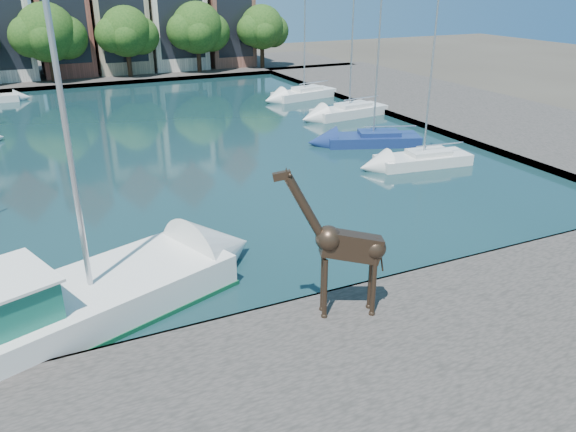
% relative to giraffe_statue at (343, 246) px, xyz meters
% --- Properties ---
extents(ground, '(160.00, 160.00, 0.00)m').
position_rel_giraffe_statue_xyz_m(ground, '(0.93, 1.41, -2.93)').
color(ground, '#38332B').
rests_on(ground, ground).
extents(water_basin, '(38.00, 50.00, 0.08)m').
position_rel_giraffe_statue_xyz_m(water_basin, '(0.93, 25.41, -2.89)').
color(water_basin, black).
rests_on(water_basin, ground).
extents(near_quay, '(50.00, 14.00, 0.50)m').
position_rel_giraffe_statue_xyz_m(near_quay, '(0.93, -5.59, -2.68)').
color(near_quay, '#48413E').
rests_on(near_quay, ground).
extents(far_quay, '(60.00, 16.00, 0.50)m').
position_rel_giraffe_statue_xyz_m(far_quay, '(0.93, 57.41, -2.68)').
color(far_quay, '#48413E').
rests_on(far_quay, ground).
extents(right_quay, '(14.00, 52.00, 0.50)m').
position_rel_giraffe_statue_xyz_m(right_quay, '(25.93, 25.41, -2.68)').
color(right_quay, '#48413E').
rests_on(right_quay, ground).
extents(townhouse_center, '(5.44, 9.18, 16.93)m').
position_rel_giraffe_statue_xyz_m(townhouse_center, '(-3.07, 57.39, 5.44)').
color(townhouse_center, brown).
rests_on(townhouse_center, far_quay).
extents(townhouse_east_inner, '(5.94, 9.18, 15.79)m').
position_rel_giraffe_statue_xyz_m(townhouse_east_inner, '(2.93, 57.40, 4.80)').
color(townhouse_east_inner, tan).
rests_on(townhouse_east_inner, far_quay).
extents(townhouse_east_mid, '(6.43, 9.18, 16.65)m').
position_rel_giraffe_statue_xyz_m(townhouse_east_mid, '(9.43, 57.40, 5.17)').
color(townhouse_east_mid, beige).
rests_on(townhouse_east_mid, far_quay).
extents(townhouse_east_end, '(5.44, 9.18, 14.43)m').
position_rel_giraffe_statue_xyz_m(townhouse_east_end, '(15.93, 57.40, 4.18)').
color(townhouse_east_end, brown).
rests_on(townhouse_east_end, far_quay).
extents(far_tree_mid_west, '(7.80, 6.00, 8.00)m').
position_rel_giraffe_statue_xyz_m(far_tree_mid_west, '(-4.96, 51.90, 2.36)').
color(far_tree_mid_west, '#332114').
rests_on(far_tree_mid_west, far_quay).
extents(far_tree_mid_east, '(7.02, 5.40, 7.52)m').
position_rel_giraffe_statue_xyz_m(far_tree_mid_east, '(3.03, 51.90, 2.20)').
color(far_tree_mid_east, '#332114').
rests_on(far_tree_mid_east, far_quay).
extents(far_tree_east, '(7.54, 5.80, 7.84)m').
position_rel_giraffe_statue_xyz_m(far_tree_east, '(11.03, 51.90, 2.31)').
color(far_tree_east, '#332114').
rests_on(far_tree_east, far_quay).
extents(far_tree_far_east, '(6.76, 5.20, 7.36)m').
position_rel_giraffe_statue_xyz_m(far_tree_far_east, '(19.02, 51.90, 2.15)').
color(far_tree_far_east, '#332114').
rests_on(far_tree_far_east, far_quay).
extents(giraffe_statue, '(3.36, 1.51, 4.94)m').
position_rel_giraffe_statue_xyz_m(giraffe_statue, '(0.00, 0.00, 0.00)').
color(giraffe_statue, '#332419').
rests_on(giraffe_statue, near_quay).
extents(motorsailer, '(12.91, 7.72, 12.62)m').
position_rel_giraffe_statue_xyz_m(motorsailer, '(-9.03, 3.26, -1.88)').
color(motorsailer, silver).
rests_on(motorsailer, water_basin).
extents(sailboat_right_a, '(6.02, 2.72, 10.23)m').
position_rel_giraffe_statue_xyz_m(sailboat_right_a, '(13.13, 12.70, -2.34)').
color(sailboat_right_a, silver).
rests_on(sailboat_right_a, water_basin).
extents(sailboat_right_b, '(6.63, 4.24, 9.90)m').
position_rel_giraffe_statue_xyz_m(sailboat_right_b, '(12.93, 17.90, -2.33)').
color(sailboat_right_b, navy).
rests_on(sailboat_right_b, water_basin).
extents(sailboat_right_c, '(6.72, 3.07, 11.35)m').
position_rel_giraffe_statue_xyz_m(sailboat_right_c, '(15.93, 26.12, -2.27)').
color(sailboat_right_c, silver).
rests_on(sailboat_right_c, water_basin).
extents(sailboat_right_d, '(6.54, 3.36, 8.99)m').
position_rel_giraffe_statue_xyz_m(sailboat_right_d, '(15.93, 34.47, -2.29)').
color(sailboat_right_d, silver).
rests_on(sailboat_right_d, water_basin).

